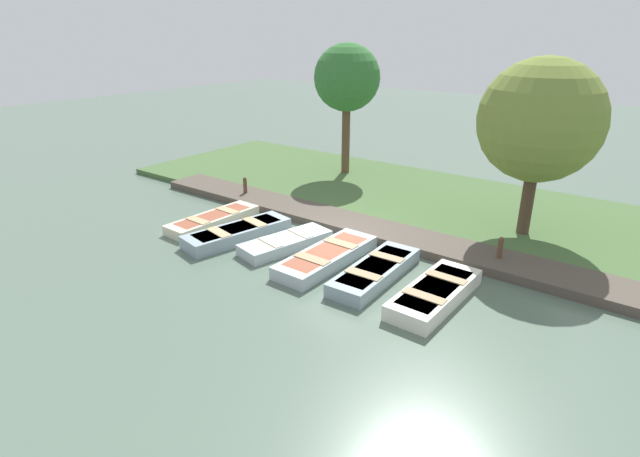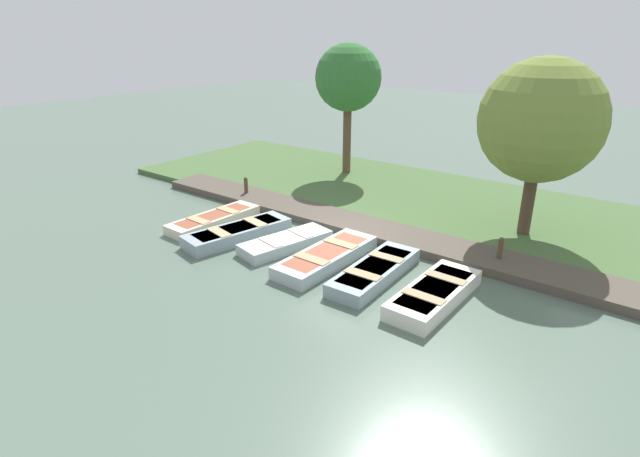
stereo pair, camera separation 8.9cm
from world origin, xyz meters
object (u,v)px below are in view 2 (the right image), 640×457
object	(u,v)px
park_tree_left	(541,121)
rowboat_0	(214,219)
rowboat_4	(375,271)
rowboat_2	(286,242)
park_tree_far_left	(348,79)
rowboat_1	(238,233)
rowboat_3	(326,256)
rowboat_5	(434,294)
mooring_post_near	(246,188)
mooring_post_far	(500,252)

from	to	relation	value
park_tree_left	rowboat_0	bearing A→B (deg)	-60.05
rowboat_4	rowboat_2	bearing A→B (deg)	-93.09
rowboat_2	park_tree_left	xyz separation A→B (m)	(-5.09, 5.55, 3.56)
rowboat_2	park_tree_far_left	xyz separation A→B (m)	(-7.68, -3.04, 4.10)
rowboat_0	rowboat_1	bearing A→B (deg)	77.87
rowboat_0	rowboat_3	distance (m)	4.89
rowboat_4	rowboat_5	distance (m)	1.82
mooring_post_near	mooring_post_far	distance (m)	9.96
mooring_post_far	rowboat_1	bearing A→B (deg)	-67.37
rowboat_2	rowboat_3	size ratio (longest dim) A/B	0.86
rowboat_1	rowboat_4	size ratio (longest dim) A/B	1.08
rowboat_3	rowboat_4	size ratio (longest dim) A/B	1.06
rowboat_5	mooring_post_near	size ratio (longest dim) A/B	3.55
mooring_post_near	rowboat_4	bearing A→B (deg)	70.30
rowboat_2	park_tree_far_left	bearing A→B (deg)	-145.17
park_tree_left	rowboat_3	bearing A→B (deg)	-37.22
rowboat_1	mooring_post_near	bearing A→B (deg)	-126.83
rowboat_0	park_tree_far_left	bearing A→B (deg)	-179.44
rowboat_2	rowboat_3	distance (m)	1.61
rowboat_4	rowboat_0	bearing A→B (deg)	-92.61
rowboat_3	rowboat_4	xyz separation A→B (m)	(-0.02, 1.60, 0.00)
rowboat_1	rowboat_2	xyz separation A→B (m)	(-0.40, 1.67, -0.04)
rowboat_0	rowboat_1	size ratio (longest dim) A/B	0.94
rowboat_4	park_tree_far_left	size ratio (longest dim) A/B	0.59
rowboat_0	rowboat_1	xyz separation A→B (m)	(0.41, 1.60, 0.04)
rowboat_3	rowboat_2	bearing A→B (deg)	-92.30
mooring_post_near	park_tree_left	size ratio (longest dim) A/B	0.16
rowboat_4	park_tree_far_left	distance (m)	10.76
park_tree_far_left	rowboat_2	bearing A→B (deg)	21.58
mooring_post_far	park_tree_far_left	xyz separation A→B (m)	(-5.04, -8.65, 3.83)
rowboat_1	park_tree_left	bearing A→B (deg)	139.17
rowboat_3	park_tree_left	xyz separation A→B (m)	(-5.18, 3.94, 3.54)
rowboat_1	park_tree_far_left	world-z (taller)	park_tree_far_left
mooring_post_near	rowboat_1	bearing A→B (deg)	41.26
rowboat_1	rowboat_0	bearing A→B (deg)	-92.54
rowboat_0	rowboat_4	distance (m)	6.49
rowboat_0	rowboat_3	bearing A→B (deg)	91.15
rowboat_3	park_tree_far_left	xyz separation A→B (m)	(-7.77, -4.65, 4.09)
mooring_post_far	rowboat_4	bearing A→B (deg)	-41.66
rowboat_0	mooring_post_far	world-z (taller)	mooring_post_far
rowboat_0	rowboat_4	bearing A→B (deg)	91.64
rowboat_1	mooring_post_far	bearing A→B (deg)	124.53
rowboat_1	park_tree_left	world-z (taller)	park_tree_left
rowboat_1	park_tree_far_left	bearing A→B (deg)	-158.51
rowboat_3	rowboat_1	bearing A→B (deg)	-83.74
rowboat_1	mooring_post_near	world-z (taller)	mooring_post_near
rowboat_4	rowboat_1	bearing A→B (deg)	-88.01
rowboat_3	park_tree_far_left	size ratio (longest dim) A/B	0.62
rowboat_2	rowboat_5	world-z (taller)	rowboat_5
rowboat_2	rowboat_1	bearing A→B (deg)	-63.31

